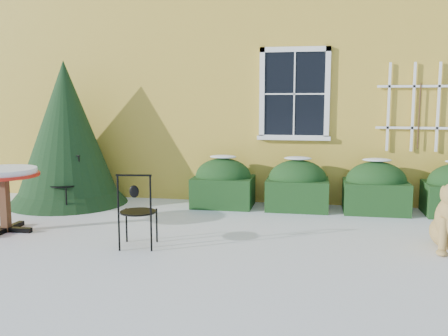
% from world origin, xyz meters
% --- Properties ---
extents(ground, '(80.00, 80.00, 0.00)m').
position_xyz_m(ground, '(0.00, 0.00, 0.00)').
color(ground, white).
rests_on(ground, ground).
extents(house, '(12.40, 8.40, 6.40)m').
position_xyz_m(house, '(0.00, 7.00, 3.22)').
color(house, yellow).
rests_on(house, ground).
extents(hedge_row, '(4.95, 0.80, 0.91)m').
position_xyz_m(hedge_row, '(1.65, 2.55, 0.40)').
color(hedge_row, black).
rests_on(hedge_row, ground).
extents(evergreen_shrub, '(2.12, 2.12, 2.57)m').
position_xyz_m(evergreen_shrub, '(-3.12, 2.30, 1.03)').
color(evergreen_shrub, black).
rests_on(evergreen_shrub, ground).
extents(bistro_table, '(0.99, 0.99, 0.92)m').
position_xyz_m(bistro_table, '(-3.04, 0.29, 0.76)').
color(bistro_table, black).
rests_on(bistro_table, ground).
extents(patio_chair_near, '(0.49, 0.48, 0.97)m').
position_xyz_m(patio_chair_near, '(-0.92, -0.10, 0.48)').
color(patio_chair_near, black).
rests_on(patio_chair_near, ground).
extents(patio_chair_far, '(0.47, 0.47, 0.94)m').
position_xyz_m(patio_chair_far, '(-2.89, 1.73, 0.47)').
color(patio_chair_far, black).
rests_on(patio_chair_far, ground).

